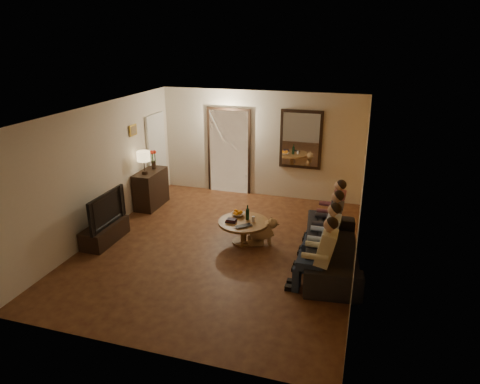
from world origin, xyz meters
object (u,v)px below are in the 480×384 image
(tv, at_px, (102,209))
(person_c, at_px, (329,227))
(wine_bottle, at_px, (247,212))
(person_d, at_px, (332,214))
(table_lamp, at_px, (144,163))
(dog, at_px, (261,231))
(bowl, at_px, (238,214))
(sofa, at_px, (332,248))
(person_b, at_px, (325,241))
(person_a, at_px, (321,258))
(coffee_table, at_px, (244,232))
(tv_stand, at_px, (105,233))
(laptop, at_px, (244,227))
(dresser, at_px, (151,189))

(tv, bearing_deg, person_c, -81.35)
(wine_bottle, bearing_deg, person_d, 14.06)
(wine_bottle, bearing_deg, table_lamp, 162.12)
(dog, bearing_deg, bowl, 139.43)
(sofa, bearing_deg, person_c, 11.87)
(table_lamp, relative_size, person_b, 0.45)
(person_b, relative_size, dog, 2.14)
(tv, height_order, person_a, person_a)
(person_d, height_order, coffee_table, person_d)
(person_b, relative_size, bowl, 4.63)
(table_lamp, height_order, person_d, table_lamp)
(tv_stand, height_order, person_c, person_c)
(tv_stand, bearing_deg, dog, 14.48)
(tv, distance_m, sofa, 4.38)
(table_lamp, relative_size, dog, 0.96)
(tv, distance_m, laptop, 2.77)
(wine_bottle, bearing_deg, person_b, -26.92)
(person_b, distance_m, person_c, 0.60)
(person_d, height_order, laptop, person_d)
(person_a, relative_size, person_d, 1.00)
(table_lamp, distance_m, sofa, 4.63)
(coffee_table, bearing_deg, person_c, -3.63)
(sofa, xyz_separation_m, person_c, (-0.10, 0.30, 0.26))
(table_lamp, height_order, dog, table_lamp)
(table_lamp, bearing_deg, dog, -17.68)
(dresser, xyz_separation_m, person_b, (4.25, -1.88, 0.17))
(tv_stand, relative_size, person_d, 0.91)
(dresser, height_order, coffee_table, dresser)
(dresser, xyz_separation_m, laptop, (2.72, -1.46, 0.03))
(tv_stand, xyz_separation_m, wine_bottle, (2.67, 0.85, 0.42))
(person_c, bearing_deg, tv, -171.35)
(person_a, height_order, wine_bottle, person_a)
(person_d, bearing_deg, laptop, -153.13)
(tv_stand, relative_size, person_b, 0.91)
(dresser, relative_size, tv, 0.85)
(tv_stand, bearing_deg, bowl, 21.71)
(tv_stand, height_order, coffee_table, coffee_table)
(person_c, bearing_deg, laptop, -173.43)
(table_lamp, relative_size, person_a, 0.45)
(dresser, distance_m, bowl, 2.62)
(laptop, bearing_deg, wine_bottle, 55.46)
(sofa, bearing_deg, tv_stand, 87.99)
(dog, distance_m, laptop, 0.43)
(person_d, xyz_separation_m, laptop, (-1.53, -0.78, -0.14))
(person_a, xyz_separation_m, person_d, (0.00, 1.80, 0.00))
(person_b, xyz_separation_m, laptop, (-1.53, 0.42, -0.14))
(person_d, xyz_separation_m, bowl, (-1.81, -0.28, -0.12))
(dog, xyz_separation_m, wine_bottle, (-0.30, 0.08, 0.32))
(dog, bearing_deg, tv, 175.14)
(dog, bearing_deg, person_a, -65.09)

